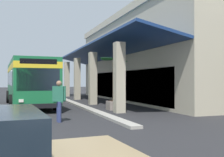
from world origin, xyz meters
TOP-DOWN VIEW (x-y plane):
  - ground at (0.00, 8.00)m, footprint 120.00×120.00m
  - curb_strip at (-2.54, 4.69)m, footprint 27.20×0.50m
  - plaza_building at (-2.54, 14.32)m, footprint 22.96×14.43m
  - transit_bus at (-0.30, 1.31)m, footprint 11.33×3.21m
  - pedestrian at (8.31, 2.24)m, footprint 0.54×0.55m
  - potted_palm at (4.39, 6.16)m, footprint 1.51×1.82m

SIDE VIEW (x-z plane):
  - ground at x=0.00m, z-range 0.00..0.00m
  - curb_strip at x=-2.54m, z-range 0.00..0.12m
  - potted_palm at x=4.39m, z-range -0.75..2.47m
  - pedestrian at x=8.31m, z-range 0.13..1.92m
  - transit_bus at x=-0.30m, z-range 0.18..3.52m
  - plaza_building at x=-2.54m, z-range 0.00..7.77m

